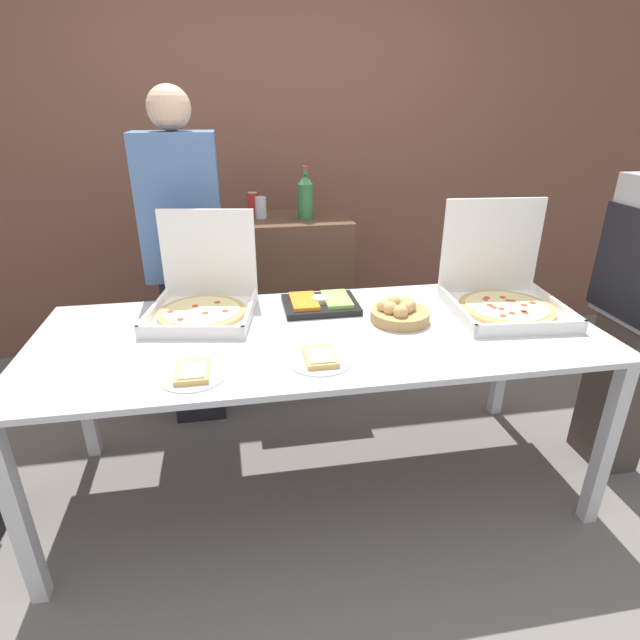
# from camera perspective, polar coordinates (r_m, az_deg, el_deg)

# --- Properties ---
(ground_plane) EXTENTS (16.00, 16.00, 0.00)m
(ground_plane) POSITION_cam_1_polar(r_m,az_deg,el_deg) (2.59, 0.00, -18.05)
(ground_plane) COLOR slate
(brick_wall_behind) EXTENTS (10.00, 0.06, 2.80)m
(brick_wall_behind) POSITION_cam_1_polar(r_m,az_deg,el_deg) (3.63, -4.81, 18.51)
(brick_wall_behind) COLOR brown
(brick_wall_behind) RESTS_ON ground_plane
(buffet_table) EXTENTS (2.39, 0.96, 0.83)m
(buffet_table) POSITION_cam_1_polar(r_m,az_deg,el_deg) (2.17, 0.00, -3.19)
(buffet_table) COLOR silver
(buffet_table) RESTS_ON ground_plane
(pizza_box_far_left) EXTENTS (0.52, 0.53, 0.45)m
(pizza_box_far_left) POSITION_cam_1_polar(r_m,az_deg,el_deg) (2.34, -13.16, 2.53)
(pizza_box_far_left) COLOR white
(pizza_box_far_left) RESTS_ON buffet_table
(pizza_box_near_right) EXTENTS (0.53, 0.54, 0.48)m
(pizza_box_near_right) POSITION_cam_1_polar(r_m,az_deg,el_deg) (2.48, 20.10, 3.04)
(pizza_box_near_right) COLOR white
(pizza_box_near_right) RESTS_ON buffet_table
(paper_plate_front_left) EXTENTS (0.25, 0.25, 0.03)m
(paper_plate_front_left) POSITION_cam_1_polar(r_m,az_deg,el_deg) (1.84, -14.35, -5.86)
(paper_plate_front_left) COLOR white
(paper_plate_front_left) RESTS_ON buffet_table
(paper_plate_front_center) EXTENTS (0.25, 0.25, 0.03)m
(paper_plate_front_center) POSITION_cam_1_polar(r_m,az_deg,el_deg) (1.89, 0.01, -4.37)
(paper_plate_front_center) COLOR white
(paper_plate_front_center) RESTS_ON buffet_table
(veggie_tray) EXTENTS (0.35, 0.27, 0.05)m
(veggie_tray) POSITION_cam_1_polar(r_m,az_deg,el_deg) (2.36, 0.05, 1.92)
(veggie_tray) COLOR black
(veggie_tray) RESTS_ON buffet_table
(bread_basket) EXTENTS (0.26, 0.26, 0.10)m
(bread_basket) POSITION_cam_1_polar(r_m,az_deg,el_deg) (2.24, 9.05, 0.87)
(bread_basket) COLOR tan
(bread_basket) RESTS_ON buffet_table
(sideboard_podium) EXTENTS (0.62, 0.48, 1.09)m
(sideboard_podium) POSITION_cam_1_polar(r_m,az_deg,el_deg) (3.20, -2.56, 2.06)
(sideboard_podium) COLOR #4C3323
(sideboard_podium) RESTS_ON ground_plane
(soda_bottle) EXTENTS (0.09, 0.09, 0.30)m
(soda_bottle) POSITION_cam_1_polar(r_m,az_deg,el_deg) (2.96, -1.69, 13.92)
(soda_bottle) COLOR #2D6638
(soda_bottle) RESTS_ON sideboard_podium
(soda_can_silver) EXTENTS (0.07, 0.07, 0.12)m
(soda_can_silver) POSITION_cam_1_polar(r_m,az_deg,el_deg) (3.02, -6.79, 12.64)
(soda_can_silver) COLOR silver
(soda_can_silver) RESTS_ON sideboard_podium
(soda_can_colored) EXTENTS (0.07, 0.07, 0.12)m
(soda_can_colored) POSITION_cam_1_polar(r_m,az_deg,el_deg) (3.18, -7.66, 13.15)
(soda_can_colored) COLOR red
(soda_can_colored) RESTS_ON sideboard_podium
(person_guest_plaid) EXTENTS (0.40, 0.22, 1.80)m
(person_guest_plaid) POSITION_cam_1_polar(r_m,az_deg,el_deg) (2.75, -15.07, 6.46)
(person_guest_plaid) COLOR black
(person_guest_plaid) RESTS_ON ground_plane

